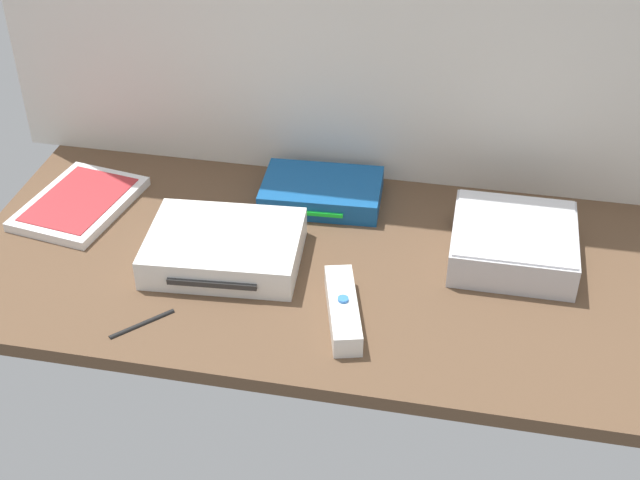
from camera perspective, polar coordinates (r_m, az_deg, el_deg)
The scene contains 7 objects.
ground_plane at distance 123.50cm, azimuth 0.00°, elevation -1.88°, with size 100.00×48.00×2.00cm, color brown.
game_console at distance 122.85cm, azimuth -6.20°, elevation -0.50°, with size 22.18×17.73×4.40cm.
mini_computer at distance 125.32cm, azimuth 12.39°, elevation -0.15°, with size 17.02×17.02×5.30cm.
game_case at distance 138.92cm, azimuth -15.29°, elevation 2.31°, with size 16.55×20.98×1.56cm.
network_router at distance 135.02cm, azimuth 0.12°, elevation 3.16°, with size 18.61×13.07×3.40cm.
remote_wand at distance 112.83cm, azimuth 1.49°, elevation -4.51°, with size 7.35×15.23×3.40cm.
stylus_pen at distance 114.90cm, azimuth -11.45°, elevation -5.25°, with size 0.70×0.70×9.00cm, color black.
Camera 1 is at (19.08, -96.02, 74.29)cm, focal length 49.47 mm.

